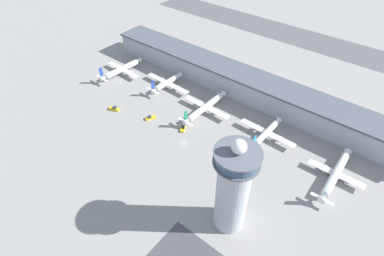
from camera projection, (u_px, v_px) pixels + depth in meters
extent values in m
plane|color=gray|center=(184.00, 143.00, 191.57)|extent=(1000.00, 1000.00, 0.00)
cube|color=#A3A8B2|center=(243.00, 85.00, 226.79)|extent=(247.52, 22.00, 16.38)
cube|color=#4C515B|center=(245.00, 74.00, 220.82)|extent=(247.52, 25.00, 1.60)
cube|color=#515154|center=(306.00, 39.00, 303.62)|extent=(371.28, 44.00, 0.01)
cylinder|color=#ADB2BC|center=(232.00, 195.00, 135.46)|extent=(14.93, 14.93, 43.38)
cylinder|color=#565B66|center=(237.00, 162.00, 120.77)|extent=(19.84, 19.84, 0.80)
cylinder|color=#334C60|center=(237.00, 158.00, 119.08)|extent=(18.25, 18.25, 4.29)
cylinder|color=#565B66|center=(238.00, 153.00, 117.32)|extent=(19.84, 19.84, 1.00)
sphere|color=white|center=(239.00, 147.00, 114.90)|extent=(6.27, 6.27, 6.27)
cylinder|color=white|center=(122.00, 69.00, 250.81)|extent=(5.90, 32.02, 4.58)
cone|color=white|center=(138.00, 61.00, 260.90)|extent=(4.75, 4.31, 4.58)
cone|color=white|center=(104.00, 78.00, 240.33)|extent=(4.35, 5.66, 4.12)
cube|color=white|center=(123.00, 70.00, 251.70)|extent=(36.12, 5.89, 0.44)
cylinder|color=#A8A8B2|center=(118.00, 67.00, 256.90)|extent=(2.73, 5.14, 2.52)
cylinder|color=#A8A8B2|center=(130.00, 74.00, 249.46)|extent=(2.73, 5.14, 2.52)
cube|color=navy|center=(101.00, 72.00, 235.75)|extent=(0.42, 2.81, 7.33)
cube|color=white|center=(102.00, 78.00, 239.18)|extent=(12.90, 2.53, 0.24)
cylinder|color=black|center=(136.00, 66.00, 261.36)|extent=(0.28, 0.28, 2.30)
cylinder|color=black|center=(125.00, 74.00, 251.42)|extent=(0.28, 0.28, 2.30)
cylinder|color=black|center=(120.00, 71.00, 254.58)|extent=(0.28, 0.28, 2.30)
cylinder|color=white|center=(167.00, 83.00, 235.51)|extent=(4.87, 23.45, 4.17)
cone|color=white|center=(179.00, 76.00, 243.18)|extent=(4.28, 3.88, 4.17)
cone|color=white|center=(154.00, 90.00, 227.48)|extent=(3.90, 5.11, 3.75)
cube|color=white|center=(168.00, 83.00, 236.26)|extent=(41.88, 5.66, 0.44)
cylinder|color=#A8A8B2|center=(161.00, 80.00, 241.93)|extent=(2.43, 4.65, 2.29)
cylinder|color=#A8A8B2|center=(177.00, 88.00, 233.40)|extent=(2.43, 4.65, 2.29)
cube|color=navy|center=(153.00, 85.00, 223.31)|extent=(0.38, 2.81, 6.67)
cube|color=white|center=(153.00, 91.00, 226.41)|extent=(11.73, 2.35, 0.24)
cylinder|color=black|center=(176.00, 81.00, 243.63)|extent=(0.28, 0.28, 2.42)
cylinder|color=black|center=(170.00, 88.00, 236.09)|extent=(0.28, 0.28, 2.42)
cylinder|color=black|center=(165.00, 85.00, 238.93)|extent=(0.28, 0.28, 2.42)
cylinder|color=white|center=(206.00, 107.00, 212.10)|extent=(5.17, 35.96, 4.25)
cone|color=white|center=(222.00, 94.00, 223.39)|extent=(4.34, 3.93, 4.25)
cone|color=white|center=(187.00, 121.00, 200.45)|extent=(3.95, 5.19, 3.82)
cube|color=white|center=(206.00, 107.00, 213.01)|extent=(38.09, 5.38, 0.44)
cylinder|color=#A8A8B2|center=(199.00, 104.00, 218.29)|extent=(2.46, 4.73, 2.34)
cylinder|color=#A8A8B2|center=(216.00, 112.00, 210.57)|extent=(2.46, 4.73, 2.34)
cube|color=#14704C|center=(186.00, 115.00, 196.20)|extent=(0.37, 2.81, 6.80)
cube|color=white|center=(185.00, 122.00, 199.36)|extent=(11.94, 2.31, 0.24)
cylinder|color=black|center=(220.00, 100.00, 223.85)|extent=(0.28, 0.28, 2.46)
cylinder|color=black|center=(209.00, 112.00, 212.85)|extent=(0.28, 0.28, 2.46)
cylinder|color=black|center=(202.00, 109.00, 215.73)|extent=(0.28, 0.28, 2.46)
cylinder|color=white|center=(267.00, 132.00, 191.94)|extent=(4.66, 25.63, 3.90)
cone|color=white|center=(278.00, 121.00, 200.17)|extent=(4.01, 3.63, 3.90)
cone|color=white|center=(254.00, 145.00, 183.38)|extent=(3.65, 4.79, 3.51)
cube|color=white|center=(267.00, 133.00, 192.68)|extent=(38.83, 5.55, 0.44)
cylinder|color=#A8A8B2|center=(257.00, 128.00, 197.99)|extent=(2.27, 4.36, 2.15)
cylinder|color=#A8A8B2|center=(279.00, 139.00, 190.08)|extent=(2.27, 4.36, 2.15)
cube|color=#197FB2|center=(255.00, 140.00, 179.47)|extent=(0.38, 2.81, 6.25)
cube|color=white|center=(253.00, 146.00, 182.36)|extent=(10.99, 2.32, 0.24)
cylinder|color=black|center=(275.00, 127.00, 200.70)|extent=(0.28, 0.28, 2.74)
cylinder|color=black|center=(270.00, 138.00, 192.66)|extent=(0.28, 0.28, 2.74)
cylinder|color=black|center=(262.00, 134.00, 195.32)|extent=(0.28, 0.28, 2.74)
cylinder|color=white|center=(336.00, 174.00, 166.92)|extent=(5.04, 35.39, 4.37)
cone|color=white|center=(347.00, 153.00, 178.49)|extent=(4.44, 4.02, 4.37)
cone|color=white|center=(323.00, 198.00, 154.96)|extent=(4.03, 5.32, 3.93)
cube|color=white|center=(336.00, 174.00, 167.84)|extent=(31.49, 5.00, 0.44)
cylinder|color=#A8A8B2|center=(324.00, 169.00, 172.33)|extent=(2.49, 4.85, 2.40)
cylinder|color=#A8A8B2|center=(348.00, 180.00, 166.29)|extent=(2.49, 4.85, 2.40)
cube|color=#197FB2|center=(326.00, 192.00, 150.56)|extent=(0.35, 2.81, 6.99)
cube|color=white|center=(322.00, 199.00, 153.81)|extent=(12.27, 2.23, 0.24)
cylinder|color=black|center=(343.00, 160.00, 178.80)|extent=(0.28, 0.28, 2.17)
cylinder|color=black|center=(339.00, 180.00, 167.64)|extent=(0.28, 0.28, 2.17)
cylinder|color=black|center=(329.00, 175.00, 170.44)|extent=(0.28, 0.28, 2.17)
cube|color=black|center=(183.00, 129.00, 201.09)|extent=(4.91, 6.23, 0.12)
cube|color=gold|center=(183.00, 128.00, 200.66)|extent=(5.54, 7.24, 1.40)
cube|color=#232D38|center=(183.00, 126.00, 200.33)|extent=(2.88, 2.87, 1.15)
cube|color=black|center=(117.00, 71.00, 257.01)|extent=(4.84, 6.36, 0.12)
cube|color=#2D333D|center=(117.00, 70.00, 256.60)|extent=(5.43, 7.41, 1.36)
cube|color=#232D38|center=(116.00, 69.00, 255.56)|extent=(2.97, 2.89, 1.11)
cube|color=black|center=(114.00, 110.00, 216.86)|extent=(6.49, 4.46, 0.12)
cube|color=gold|center=(114.00, 109.00, 216.37)|extent=(7.60, 4.97, 1.60)
cube|color=#232D38|center=(115.00, 108.00, 215.24)|extent=(2.82, 2.89, 1.31)
cube|color=black|center=(151.00, 119.00, 209.38)|extent=(4.97, 6.48, 0.12)
cube|color=gold|center=(151.00, 118.00, 208.96)|extent=(5.59, 7.54, 1.37)
cube|color=#232D38|center=(150.00, 117.00, 207.93)|extent=(3.00, 2.95, 1.12)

